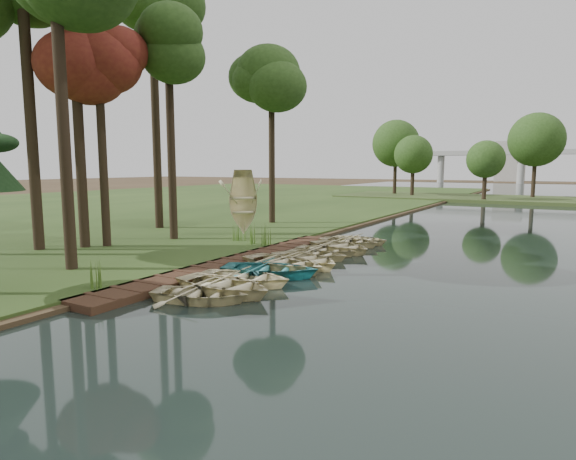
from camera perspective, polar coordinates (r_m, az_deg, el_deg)
The scene contains 25 objects.
ground at distance 20.35m, azimuth -2.57°, elevation -4.74°, with size 300.00×300.00×0.00m, color #3D2F1D.
boardwalk at distance 21.21m, azimuth -6.21°, elevation -3.86°, with size 1.60×16.00×0.30m, color #372115.
peninsula at distance 66.90m, azimuth 27.81°, elevation 3.12°, with size 50.00×14.00×0.45m, color #374820.
far_trees at distance 67.03m, azimuth 25.26°, elevation 8.59°, with size 45.60×5.60×8.80m.
building_b at distance 162.49m, azimuth 24.86°, elevation 7.39°, with size 8.00×8.00×12.00m, color #A5A5A0.
rowboat_0 at distance 15.62m, azimuth -10.33°, elevation -7.19°, with size 2.27×3.18×0.66m, color beige.
rowboat_1 at distance 16.42m, azimuth -7.58°, elevation -6.19°, with size 2.70×3.78×0.78m, color beige.
rowboat_2 at distance 17.53m, azimuth -5.21°, elevation -5.38°, with size 2.50×3.50×0.72m, color beige.
rowboat_3 at distance 18.71m, azimuth -2.14°, elevation -4.44°, with size 2.70×3.77×0.78m, color teal.
rowboat_4 at distance 19.88m, azimuth -0.48°, elevation -3.65°, with size 2.86×4.00×0.83m, color beige.
rowboat_5 at distance 20.76m, azimuth 2.09°, elevation -3.27°, with size 2.65×3.71×0.77m, color beige.
rowboat_6 at distance 22.36m, azimuth 3.43°, elevation -2.68°, with size 2.16×3.03×0.63m, color beige.
rowboat_7 at distance 23.46m, azimuth 4.59°, elevation -2.20°, with size 2.21×3.09×0.64m, color beige.
rowboat_8 at distance 24.31m, azimuth 6.22°, elevation -1.74°, with size 2.59×3.63×0.75m, color beige.
rowboat_9 at distance 26.14m, azimuth 7.25°, elevation -1.18°, with size 2.39×3.35×0.69m, color beige.
rowboat_10 at distance 27.07m, azimuth 8.47°, elevation -0.95°, with size 2.25×3.15×0.65m, color beige.
stored_rowboat at distance 28.97m, azimuth -5.39°, elevation 0.30°, with size 2.75×3.85×0.80m, color beige.
tree_2 at distance 26.48m, azimuth -21.57°, elevation 17.57°, with size 3.81×3.81×10.64m.
tree_4 at distance 28.19m, azimuth -14.00°, elevation 19.55°, with size 3.90×3.90×11.86m.
tree_5 at distance 34.32m, azimuth -15.83°, elevation 23.74°, with size 4.83×4.83×16.09m.
tree_6 at distance 35.25m, azimuth -1.97°, elevation 16.69°, with size 4.28×4.28×11.60m.
reeds_0 at distance 17.20m, azimuth -22.06°, elevation -4.99°, with size 0.60×0.60×0.91m, color #3F661E.
reeds_1 at distance 24.77m, azimuth -2.83°, elevation -0.61°, with size 0.60×0.60×1.05m, color #3F661E.
reeds_2 at distance 26.37m, azimuth -5.86°, elevation -0.19°, with size 0.60×0.60×1.01m, color #3F661E.
reeds_3 at distance 25.17m, azimuth -4.31°, elevation -0.58°, with size 0.60×0.60×0.97m, color #3F661E.
Camera 1 is at (10.78, -16.71, 4.30)m, focal length 30.00 mm.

